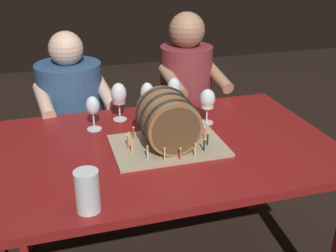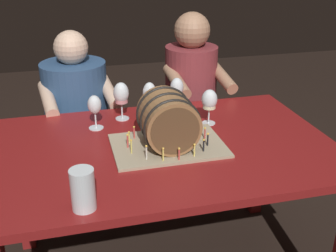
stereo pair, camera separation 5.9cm
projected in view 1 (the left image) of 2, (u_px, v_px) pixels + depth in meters
The scene contains 10 objects.
dining_table at pixel (165, 164), 1.90m from camera, with size 1.50×0.97×0.76m.
barrel_cake at pixel (168, 123), 1.80m from camera, with size 0.49×0.34×0.25m.
wine_glass_empty at pixel (93, 107), 1.96m from camera, with size 0.07×0.07×0.17m.
wine_glass_amber at pixel (174, 89), 2.16m from camera, with size 0.07×0.07×0.19m.
wine_glass_red at pixel (147, 95), 2.06m from camera, with size 0.07×0.07×0.20m.
wine_glass_white at pixel (207, 100), 2.03m from camera, with size 0.08×0.08×0.18m.
wine_glass_rose at pixel (119, 95), 2.07m from camera, with size 0.08×0.08×0.19m.
beer_pint at pixel (88, 193), 1.39m from camera, with size 0.08×0.08×0.15m.
person_seated_left at pixel (74, 131), 2.52m from camera, with size 0.45×0.52×1.14m.
person_seated_right at pixel (186, 116), 2.69m from camera, with size 0.38×0.47×1.21m.
Camera 1 is at (-0.46, -1.60, 1.60)m, focal length 44.92 mm.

